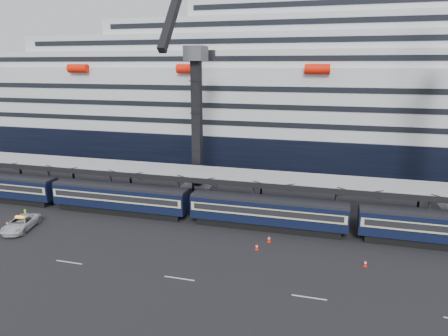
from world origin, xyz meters
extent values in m
plane|color=black|center=(0.00, 0.00, 0.00)|extent=(260.00, 260.00, 0.00)
cube|color=beige|center=(-26.00, -4.00, 0.01)|extent=(3.00, 0.15, 0.02)
cube|color=beige|center=(-14.00, -4.00, 0.01)|extent=(3.00, 0.15, 0.02)
cube|color=beige|center=(-2.00, -4.00, 0.01)|extent=(3.00, 0.15, 0.02)
cube|color=black|center=(-48.00, 10.00, 0.45)|extent=(17.48, 2.40, 0.90)
cube|color=black|center=(-28.00, 10.00, 0.45)|extent=(17.48, 2.40, 0.90)
cube|color=black|center=(-28.00, 10.00, 2.25)|extent=(19.00, 2.80, 2.70)
cube|color=beige|center=(-28.00, 10.00, 2.55)|extent=(18.62, 2.92, 1.05)
cube|color=black|center=(-28.00, 10.00, 2.60)|extent=(17.86, 2.98, 0.70)
cube|color=black|center=(-28.00, 10.00, 3.75)|extent=(19.00, 2.50, 0.35)
cube|color=black|center=(-8.00, 10.00, 0.45)|extent=(17.48, 2.40, 0.90)
cube|color=black|center=(-8.00, 10.00, 2.25)|extent=(19.00, 2.80, 2.70)
cube|color=beige|center=(-8.00, 10.00, 2.55)|extent=(18.62, 2.92, 1.05)
cube|color=black|center=(-8.00, 10.00, 2.60)|extent=(17.86, 2.98, 0.70)
cube|color=black|center=(-8.00, 10.00, 3.75)|extent=(19.00, 2.50, 0.35)
cube|color=black|center=(12.00, 10.00, 0.45)|extent=(17.48, 2.40, 0.90)
cube|color=gray|center=(0.00, 14.00, 5.40)|extent=(130.00, 6.00, 0.25)
cube|color=black|center=(0.00, 11.00, 5.10)|extent=(130.00, 0.25, 0.70)
cube|color=black|center=(0.00, 17.00, 5.10)|extent=(130.00, 0.25, 0.70)
cube|color=black|center=(-50.00, 16.80, 2.70)|extent=(0.25, 0.25, 5.40)
cube|color=black|center=(-40.00, 11.20, 2.70)|extent=(0.25, 0.25, 5.40)
cube|color=black|center=(-40.00, 16.80, 2.70)|extent=(0.25, 0.25, 5.40)
cube|color=black|center=(-30.00, 11.20, 2.70)|extent=(0.25, 0.25, 5.40)
cube|color=black|center=(-30.00, 16.80, 2.70)|extent=(0.25, 0.25, 5.40)
cube|color=black|center=(-20.00, 11.20, 2.70)|extent=(0.25, 0.25, 5.40)
cube|color=black|center=(-20.00, 16.80, 2.70)|extent=(0.25, 0.25, 5.40)
cube|color=black|center=(-10.00, 11.20, 2.70)|extent=(0.25, 0.25, 5.40)
cube|color=black|center=(-10.00, 16.80, 2.70)|extent=(0.25, 0.25, 5.40)
cube|color=black|center=(0.00, 11.20, 2.70)|extent=(0.25, 0.25, 5.40)
cube|color=black|center=(0.00, 16.80, 2.70)|extent=(0.25, 0.25, 5.40)
cube|color=black|center=(10.00, 11.20, 2.70)|extent=(0.25, 0.25, 5.40)
cube|color=black|center=(10.00, 16.80, 2.70)|extent=(0.25, 0.25, 5.40)
cube|color=black|center=(0.00, 46.00, 3.50)|extent=(200.00, 28.00, 7.00)
cube|color=silver|center=(0.00, 46.00, 13.00)|extent=(190.00, 26.88, 12.00)
cube|color=silver|center=(0.00, 46.00, 20.50)|extent=(160.00, 24.64, 3.00)
cube|color=black|center=(0.00, 33.63, 20.50)|extent=(153.60, 0.12, 0.90)
cube|color=silver|center=(0.00, 46.00, 23.50)|extent=(124.00, 21.84, 3.00)
cube|color=black|center=(0.00, 35.03, 23.50)|extent=(119.04, 0.12, 0.90)
cube|color=silver|center=(0.00, 46.00, 26.50)|extent=(90.00, 19.04, 3.00)
cube|color=black|center=(0.00, 36.43, 26.50)|extent=(86.40, 0.12, 0.90)
cube|color=silver|center=(0.00, 46.00, 29.50)|extent=(56.00, 16.24, 3.00)
cube|color=black|center=(0.00, 37.83, 29.50)|extent=(53.76, 0.12, 0.90)
cylinder|color=#FF1D08|center=(-48.00, 31.96, 18.80)|extent=(4.00, 1.60, 1.60)
cylinder|color=#FF1D08|center=(-26.00, 31.96, 18.80)|extent=(4.00, 1.60, 1.60)
cylinder|color=#FF1D08|center=(-4.00, 31.96, 18.80)|extent=(4.00, 1.60, 1.60)
cube|color=#4A4C51|center=(-20.00, 19.00, 1.00)|extent=(4.50, 4.50, 2.00)
cube|color=black|center=(-20.00, 19.00, 11.00)|extent=(1.30, 1.30, 18.00)
cube|color=#4A4C51|center=(-20.00, 19.00, 21.00)|extent=(2.60, 3.20, 2.00)
cube|color=black|center=(-20.00, 21.52, 21.00)|extent=(0.90, 5.04, 0.90)
cube|color=black|center=(-20.00, 24.04, 20.80)|extent=(2.20, 1.60, 1.60)
imported|color=#B9BDC1|center=(-36.81, 1.64, 0.79)|extent=(3.87, 6.17, 1.59)
imported|color=#B3F10C|center=(-38.16, 4.06, 0.81)|extent=(0.69, 0.57, 1.61)
cube|color=#FF1D08|center=(-39.30, 2.11, 0.02)|extent=(0.38, 0.38, 0.04)
cone|color=#FF1D08|center=(-39.30, 2.11, 0.41)|extent=(0.32, 0.32, 0.73)
cylinder|color=white|center=(-39.30, 2.11, 0.41)|extent=(0.27, 0.27, 0.12)
cube|color=#FF1D08|center=(-8.10, 3.86, 0.02)|extent=(0.39, 0.39, 0.04)
cone|color=#FF1D08|center=(-8.10, 3.86, 0.41)|extent=(0.33, 0.33, 0.74)
cylinder|color=white|center=(-8.10, 3.86, 0.41)|extent=(0.28, 0.28, 0.12)
cube|color=#FF1D08|center=(-7.13, 6.16, 0.02)|extent=(0.41, 0.41, 0.04)
cone|color=#FF1D08|center=(-7.13, 6.16, 0.43)|extent=(0.35, 0.35, 0.78)
cylinder|color=white|center=(-7.13, 6.16, 0.43)|extent=(0.29, 0.29, 0.13)
cube|color=#FF1D08|center=(3.02, 3.08, 0.02)|extent=(0.38, 0.38, 0.04)
cone|color=#FF1D08|center=(3.02, 3.08, 0.40)|extent=(0.32, 0.32, 0.71)
cylinder|color=white|center=(3.02, 3.08, 0.40)|extent=(0.27, 0.27, 0.12)
camera|label=1|loc=(-1.05, -35.37, 19.49)|focal=32.00mm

